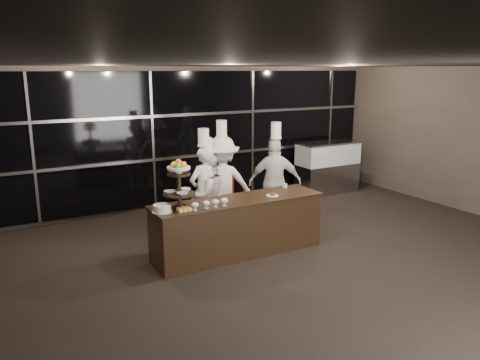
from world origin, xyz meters
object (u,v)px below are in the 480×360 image
chef_d (275,182)px  buffet_counter (238,226)px  layer_cake (162,208)px  display_stand (179,181)px  chef_a (204,191)px  chef_b (208,195)px  chef_c (222,184)px  display_case (328,164)px

chef_d → buffet_counter: bearing=-145.1°
layer_cake → chef_d: (2.60, 0.96, -0.11)m
display_stand → chef_d: size_ratio=0.37×
buffet_counter → layer_cake: 1.39m
chef_a → chef_b: chef_a is taller
display_stand → chef_b: 1.51m
chef_b → chef_c: bearing=21.3°
display_case → chef_b: bearing=-160.8°
buffet_counter → chef_b: 1.07m
display_case → chef_b: chef_b is taller
display_stand → chef_c: 1.82m
chef_c → chef_a: bearing=-156.0°
buffet_counter → display_stand: (-1.00, -0.00, 0.87)m
chef_b → display_case: bearing=19.2°
chef_a → chef_b: bearing=34.3°
display_stand → layer_cake: size_ratio=2.48×
buffet_counter → chef_d: 1.64m
layer_cake → display_stand: bearing=9.6°
chef_c → buffet_counter: bearing=-104.9°
display_stand → chef_a: bearing=48.5°
chef_a → chef_d: size_ratio=0.98×
layer_cake → display_case: display_case is taller
layer_cake → chef_a: bearing=41.5°
buffet_counter → display_case: bearing=32.0°
chef_a → chef_c: size_ratio=0.95×
display_stand → chef_a: chef_a is taller
display_case → chef_b: (-3.86, -1.35, 0.07)m
display_stand → chef_a: 1.38m
chef_a → chef_c: chef_c is taller
chef_a → chef_b: 0.14m
chef_b → chef_c: chef_c is taller
layer_cake → chef_c: size_ratio=0.15×
display_case → chef_a: bearing=-160.4°
chef_c → chef_b: bearing=-158.7°
buffet_counter → display_stand: bearing=-180.0°
display_case → chef_a: (-3.95, -1.41, 0.17)m
buffet_counter → display_case: 4.49m
display_case → chef_d: (-2.50, -1.46, 0.18)m
layer_cake → chef_c: bearing=37.3°
chef_b → chef_d: 1.37m
layer_cake → buffet_counter: bearing=2.2°
display_stand → chef_d: bearing=21.6°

